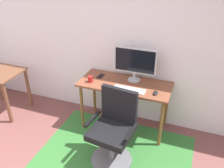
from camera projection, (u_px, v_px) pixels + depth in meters
name	position (u px, v px, depth m)	size (l,w,h in m)	color
wall_back	(125.00, 37.00, 3.44)	(6.00, 0.10, 2.60)	silver
area_rug	(114.00, 156.00, 3.19)	(1.96, 1.48, 0.01)	#316E30
desk	(125.00, 89.00, 3.42)	(1.29, 0.56, 0.76)	brown
monitor	(135.00, 62.00, 3.32)	(0.60, 0.18, 0.49)	#B2B2B7
keyboard	(129.00, 90.00, 3.20)	(0.43, 0.13, 0.02)	white
computer_mouse	(155.00, 93.00, 3.11)	(0.06, 0.10, 0.03)	black
coffee_cup	(90.00, 79.00, 3.39)	(0.07, 0.07, 0.09)	#A31E1A
cell_phone	(101.00, 76.00, 3.56)	(0.07, 0.14, 0.01)	black
office_chair	(113.00, 134.00, 2.96)	(0.60, 0.53, 0.98)	slate
side_table	(0.00, 79.00, 3.83)	(0.69, 0.58, 0.72)	brown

